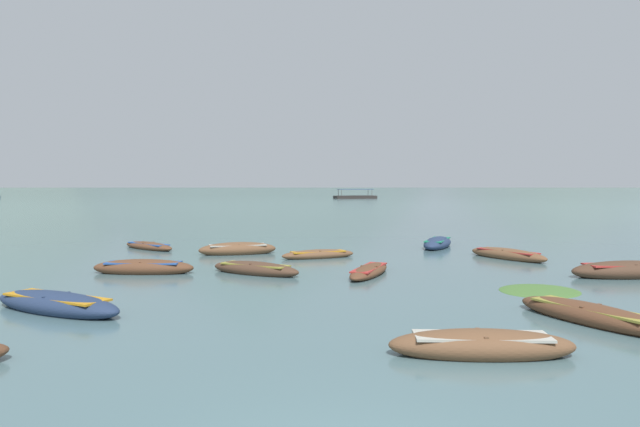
{
  "coord_description": "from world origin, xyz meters",
  "views": [
    {
      "loc": [
        -0.76,
        -5.42,
        3.14
      ],
      "look_at": [
        2.55,
        52.64,
        0.25
      ],
      "focal_mm": 31.28,
      "sensor_mm": 36.0,
      "label": 1
    }
  ],
  "objects": [
    {
      "name": "rowboat_11",
      "position": [
        0.53,
        18.71,
        0.15
      ],
      "size": [
        3.43,
        1.81,
        0.46
      ],
      "color": "brown",
      "rests_on": "ground"
    },
    {
      "name": "rowboat_6",
      "position": [
        2.81,
        4.58,
        0.19
      ],
      "size": [
        3.53,
        1.32,
        0.61
      ],
      "color": "brown",
      "rests_on": "ground"
    },
    {
      "name": "rowboat_2",
      "position": [
        10.94,
        13.01,
        0.22
      ],
      "size": [
        4.11,
        1.41,
        0.71
      ],
      "color": "#4C3323",
      "rests_on": "ground"
    },
    {
      "name": "rowboat_1",
      "position": [
        6.19,
        6.89,
        0.17
      ],
      "size": [
        2.55,
        3.97,
        0.55
      ],
      "color": "brown",
      "rests_on": "ground"
    },
    {
      "name": "rowboat_10",
      "position": [
        2.08,
        13.98,
        0.14
      ],
      "size": [
        2.3,
        3.68,
        0.43
      ],
      "color": "brown",
      "rests_on": "ground"
    },
    {
      "name": "mountain_3",
      "position": [
        937.74,
        1905.03,
        114.34
      ],
      "size": [
        940.51,
        940.51,
        228.68
      ],
      "primitive_type": "cone",
      "color": "#56665B",
      "rests_on": "ground"
    },
    {
      "name": "ground_plane",
      "position": [
        0.0,
        1500.0,
        0.0
      ],
      "size": [
        6000.0,
        6000.0,
        0.0
      ],
      "primitive_type": "plane",
      "color": "slate"
    },
    {
      "name": "rowboat_8",
      "position": [
        -1.94,
        14.45,
        0.17
      ],
      "size": [
        3.58,
        2.75,
        0.55
      ],
      "color": "#4C3323",
      "rests_on": "ground"
    },
    {
      "name": "weed_patch_0",
      "position": [
        6.73,
        10.68,
        0.0
      ],
      "size": [
        3.28,
        3.21,
        0.14
      ],
      "primitive_type": "ellipsoid",
      "rotation": [
        0.0,
        0.0,
        0.56
      ],
      "color": "#477033",
      "rests_on": "ground"
    },
    {
      "name": "rowboat_0",
      "position": [
        -7.73,
        22.67,
        0.14
      ],
      "size": [
        3.39,
        3.34,
        0.44
      ],
      "color": "brown",
      "rests_on": "ground"
    },
    {
      "name": "rowboat_7",
      "position": [
        -3.1,
        20.36,
        0.21
      ],
      "size": [
        3.74,
        1.97,
        0.69
      ],
      "color": "brown",
      "rests_on": "ground"
    },
    {
      "name": "rowboat_5",
      "position": [
        -6.56,
        8.73,
        0.19
      ],
      "size": [
        4.21,
        3.12,
        0.62
      ],
      "color": "navy",
      "rests_on": "ground"
    },
    {
      "name": "rowboat_9",
      "position": [
        8.69,
        18.0,
        0.18
      ],
      "size": [
        2.76,
        3.94,
        0.56
      ],
      "color": "brown",
      "rests_on": "ground"
    },
    {
      "name": "ferry_1",
      "position": [
        15.72,
        131.32,
        0.45
      ],
      "size": [
        10.79,
        5.68,
        2.54
      ],
      "color": "#2D2826",
      "rests_on": "ground"
    },
    {
      "name": "rowboat_4",
      "position": [
        -5.98,
        14.85,
        0.2
      ],
      "size": [
        3.74,
        1.43,
        0.63
      ],
      "color": "brown",
      "rests_on": "ground"
    },
    {
      "name": "mountain_2",
      "position": [
        -121.58,
        1848.06,
        241.23
      ],
      "size": [
        1256.68,
        1256.68,
        482.47
      ],
      "primitive_type": "cone",
      "color": "#4C5B56",
      "rests_on": "ground"
    },
    {
      "name": "rowboat_3",
      "position": [
        6.88,
        22.64,
        0.2
      ],
      "size": [
        2.8,
        4.16,
        0.65
      ],
      "color": "navy",
      "rests_on": "ground"
    }
  ]
}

